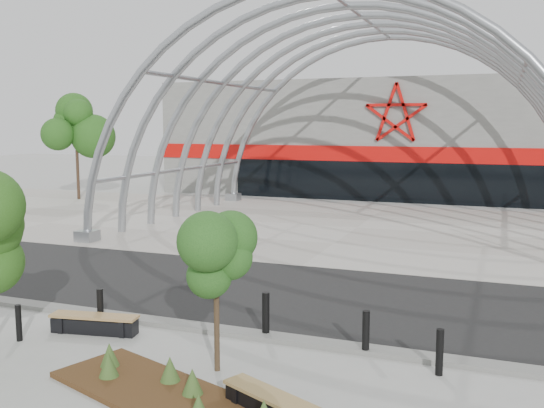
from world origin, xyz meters
name	(u,v)px	position (x,y,z in m)	size (l,w,h in m)	color
ground	(214,328)	(0.00, 0.00, 0.00)	(140.00, 140.00, 0.00)	#9C9D97
road	(266,291)	(0.00, 3.50, 0.01)	(140.00, 7.00, 0.02)	black
forecourt	(357,228)	(0.00, 15.50, 0.02)	(60.00, 17.00, 0.04)	#A49E94
kerb	(209,329)	(0.00, -0.25, 0.06)	(60.00, 0.50, 0.12)	#62635E
arena_building	(412,138)	(0.00, 33.45, 3.99)	(34.00, 15.24, 8.00)	slate
vault_canopy	(357,228)	(0.00, 15.50, 0.02)	(20.80, 15.80, 20.36)	#94989D
planting_bed	(174,395)	(1.11, -3.88, 0.14)	(5.82, 3.46, 0.59)	#36230F
street_tree_1	(216,255)	(1.22, -2.31, 2.40)	(1.41, 1.41, 3.35)	#322817
bench_0	(94,324)	(-2.53, -1.35, 0.22)	(2.20, 0.84, 0.45)	black
bench_1	(274,408)	(3.05, -3.86, 0.22)	(2.14, 1.33, 0.45)	black
bollard_0	(19,323)	(-3.83, -2.41, 0.43)	(0.14, 0.14, 0.86)	black
bollard_1	(100,308)	(-2.64, -0.96, 0.49)	(0.16, 0.16, 0.98)	black
bollard_2	(266,315)	(1.43, -0.15, 0.54)	(0.17, 0.17, 1.09)	black
bollard_3	(366,333)	(3.87, -0.39, 0.50)	(0.16, 0.16, 0.99)	black
bollard_4	(440,352)	(5.47, -0.93, 0.47)	(0.15, 0.15, 0.95)	black
bg_tree_0	(76,130)	(-20.00, 20.00, 4.64)	(3.00, 3.00, 6.45)	black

